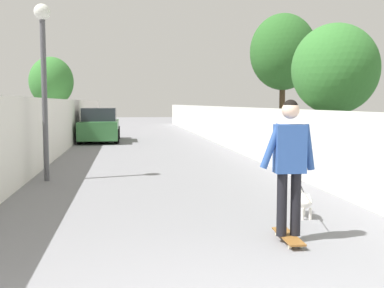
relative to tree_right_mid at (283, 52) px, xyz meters
The scene contains 11 objects.
ground_plane 6.12m from the tree_right_mid, 78.33° to the left, with size 80.00×80.00×0.00m, color gray.
wall_left 8.56m from the tree_right_mid, 97.06° to the left, with size 48.00×0.30×1.91m, color silver.
fence_right 3.38m from the tree_right_mid, 121.89° to the left, with size 48.00×0.30×1.61m, color silver.
tree_right_mid is the anchor object (origin of this frame).
tree_left_far 10.98m from the tree_right_mid, 56.75° to the left, with size 2.04×2.04×3.92m.
tree_right_distant 5.62m from the tree_right_mid, behind, with size 2.13×2.13×3.72m.
lamp_post 9.42m from the tree_right_mid, 126.65° to the left, with size 0.36×0.36×3.95m.
skateboard 11.93m from the tree_right_mid, 161.13° to the left, with size 0.81×0.23×0.08m.
person_skateboarder 11.67m from the tree_right_mid, 161.13° to the left, with size 0.23×0.71×1.73m.
dog 10.60m from the tree_right_mid, 162.53° to the left, with size 1.51×0.79×1.06m.
car_near 9.15m from the tree_right_mid, 52.94° to the left, with size 4.16×1.80×1.54m.
Camera 1 is at (-3.25, 0.88, 1.77)m, focal length 42.73 mm.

